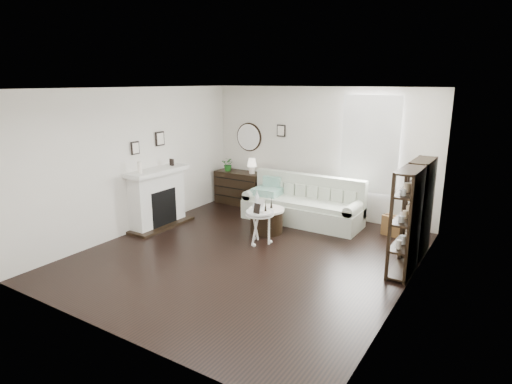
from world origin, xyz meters
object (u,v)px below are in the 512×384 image
Objects in this scene: sofa at (303,207)px; pedestal_table at (260,214)px; dresser at (240,188)px; drum_table at (267,220)px.

sofa is 1.55m from pedestal_table.
sofa is 4.03× the size of pedestal_table.
pedestal_table is (1.73, -1.93, 0.17)m from dresser.
dresser is 1.70× the size of drum_table.
sofa is 1.88m from dresser.
drum_table is at bearing -107.72° from sofa.
pedestal_table is at bearing -48.13° from dresser.
dresser is 2.59m from pedestal_table.
sofa is at bearing 86.10° from pedestal_table.
sofa is 1.01m from drum_table.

